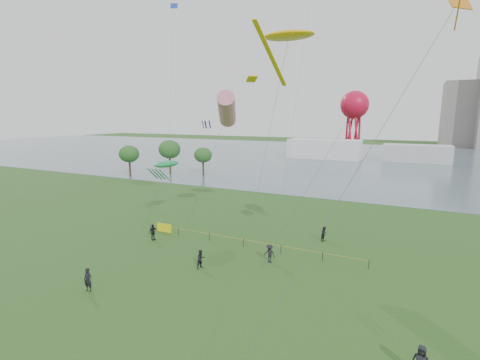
% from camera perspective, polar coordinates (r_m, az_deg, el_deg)
% --- Properties ---
extents(ground_plane, '(400.00, 400.00, 0.00)m').
position_cam_1_polar(ground_plane, '(22.89, -12.14, -24.47)').
color(ground_plane, '#1B3E13').
extents(lake, '(400.00, 120.00, 0.08)m').
position_cam_1_polar(lake, '(115.91, 19.93, 3.30)').
color(lake, slate).
rests_on(lake, ground_plane).
extents(building_low, '(16.00, 18.00, 28.00)m').
position_cam_1_polar(building_low, '(183.66, 32.71, 9.05)').
color(building_low, slate).
rests_on(building_low, ground_plane).
extents(pavilion_left, '(22.00, 8.00, 6.00)m').
position_cam_1_polar(pavilion_left, '(112.60, 13.65, 4.97)').
color(pavilion_left, white).
rests_on(pavilion_left, ground_plane).
extents(pavilion_right, '(18.00, 7.00, 5.00)m').
position_cam_1_polar(pavilion_right, '(113.07, 26.97, 3.90)').
color(pavilion_right, silver).
rests_on(pavilion_right, ground_plane).
extents(trees, '(17.91, 12.57, 7.78)m').
position_cam_1_polar(trees, '(79.72, -12.14, 4.49)').
color(trees, '#382619').
rests_on(trees, ground_plane).
extents(fence, '(24.07, 0.07, 1.05)m').
position_cam_1_polar(fence, '(38.56, -7.76, -8.56)').
color(fence, black).
rests_on(fence, ground_plane).
extents(spectator_a, '(0.87, 0.97, 1.65)m').
position_cam_1_polar(spectator_a, '(31.07, -6.42, -12.77)').
color(spectator_a, black).
rests_on(spectator_a, ground_plane).
extents(spectator_b, '(1.21, 0.83, 1.72)m').
position_cam_1_polar(spectator_b, '(32.06, 4.87, -11.92)').
color(spectator_b, black).
rests_on(spectator_b, ground_plane).
extents(spectator_c, '(0.61, 1.09, 1.75)m').
position_cam_1_polar(spectator_c, '(38.51, -14.10, -8.31)').
color(spectator_c, black).
rests_on(spectator_c, ground_plane).
extents(spectator_f, '(0.73, 0.54, 1.82)m').
position_cam_1_polar(spectator_f, '(29.48, -23.69, -14.76)').
color(spectator_f, black).
rests_on(spectator_f, ground_plane).
extents(spectator_g, '(0.83, 0.93, 1.59)m').
position_cam_1_polar(spectator_g, '(38.17, 13.67, -8.58)').
color(spectator_g, black).
rests_on(spectator_g, ground_plane).
extents(kite_stingray, '(4.78, 9.97, 20.54)m').
position_cam_1_polar(kite_stingray, '(33.90, 7.86, 22.32)').
color(kite_stingray, '#3F3F42').
extents(kite_windsock, '(6.55, 5.16, 15.70)m').
position_cam_1_polar(kite_windsock, '(37.90, -2.19, 11.50)').
color(kite_windsock, '#3F3F42').
extents(kite_creature, '(2.17, 5.51, 7.80)m').
position_cam_1_polar(kite_creature, '(42.60, -12.02, 2.55)').
color(kite_creature, '#3F3F42').
extents(kite_octopus, '(7.65, 5.48, 15.14)m').
position_cam_1_polar(kite_octopus, '(31.31, 18.28, 11.51)').
color(kite_octopus, '#3F3F42').
extents(kite_delta, '(9.31, 14.98, 19.81)m').
position_cam_1_polar(kite_delta, '(22.50, 30.77, 21.87)').
color(kite_delta, '#3F3F42').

